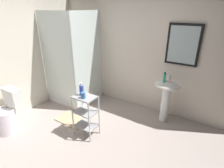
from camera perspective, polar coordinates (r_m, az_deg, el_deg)
ground_plane at (r=2.94m, az=-9.62°, el=-21.29°), size 4.20×4.20×0.02m
wall_back at (r=3.73m, az=8.58°, el=10.98°), size 4.20×0.14×2.50m
shower_stall at (r=4.14m, az=-11.79°, el=0.53°), size 0.92×0.92×2.00m
pedestal_sink at (r=3.42m, az=17.18°, el=-3.04°), size 0.46×0.37×0.81m
sink_faucet at (r=3.42m, az=18.31°, el=1.95°), size 0.03×0.03×0.10m
toilet at (r=3.65m, az=-30.74°, el=-8.50°), size 0.37×0.49×0.76m
storage_cart at (r=3.01m, az=-8.52°, el=-9.13°), size 0.38×0.28×0.74m
hand_soap_bottle at (r=3.30m, az=16.62°, el=1.96°), size 0.05×0.05×0.18m
shampoo_bottle_blue at (r=2.87m, az=-9.84°, el=-1.89°), size 0.07×0.07×0.21m
rinse_cup at (r=2.79m, az=-9.30°, el=-3.62°), size 0.07×0.07×0.10m
bath_mat at (r=3.65m, az=-12.76°, el=-11.06°), size 0.60×0.40×0.02m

